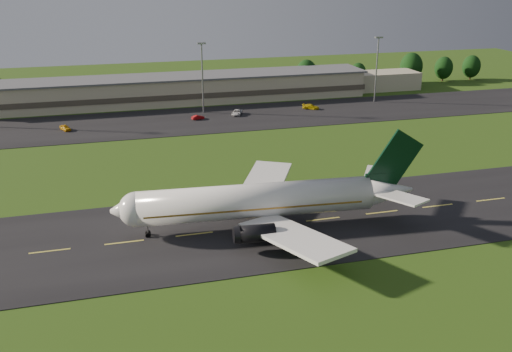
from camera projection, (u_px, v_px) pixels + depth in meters
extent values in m
plane|color=#294812|center=(261.00, 227.00, 93.92)|extent=(360.00, 360.00, 0.00)
cube|color=black|center=(261.00, 227.00, 93.90)|extent=(220.00, 30.00, 0.10)
cube|color=black|center=(191.00, 120.00, 159.12)|extent=(260.00, 30.00, 0.10)
cylinder|color=white|center=(256.00, 201.00, 92.08)|extent=(38.32, 8.50, 5.60)
sphere|color=white|center=(136.00, 209.00, 88.73)|extent=(5.60, 5.60, 5.60)
cone|color=white|center=(123.00, 210.00, 88.38)|extent=(4.40, 5.67, 5.38)
cone|color=white|center=(387.00, 191.00, 96.04)|extent=(9.40, 6.16, 5.49)
cube|color=olive|center=(253.00, 203.00, 92.11)|extent=(35.33, 8.31, 0.28)
cube|color=black|center=(132.00, 206.00, 88.43)|extent=(2.22, 3.14, 0.65)
cube|color=white|center=(294.00, 237.00, 83.07)|extent=(12.96, 20.22, 2.20)
cube|color=white|center=(264.00, 184.00, 103.35)|extent=(15.18, 20.02, 2.20)
cube|color=white|center=(400.00, 197.00, 91.12)|extent=(7.07, 9.39, 0.91)
cube|color=white|center=(376.00, 176.00, 100.34)|extent=(7.93, 9.32, 0.91)
cube|color=black|center=(379.00, 182.00, 95.16)|extent=(5.03, 0.93, 3.00)
cube|color=black|center=(395.00, 160.00, 94.33)|extent=(9.44, 1.17, 10.55)
cylinder|color=black|center=(256.00, 233.00, 85.09)|extent=(5.79, 3.12, 2.70)
cylinder|color=black|center=(239.00, 194.00, 99.84)|extent=(5.79, 3.12, 2.70)
cube|color=tan|center=(178.00, 90.00, 179.50)|extent=(120.00, 15.00, 8.00)
cube|color=#4C4438|center=(179.00, 92.00, 179.77)|extent=(121.00, 15.40, 1.60)
cube|color=#595B60|center=(178.00, 76.00, 178.07)|extent=(122.00, 16.00, 0.50)
cube|color=tan|center=(378.00, 81.00, 198.92)|extent=(28.00, 11.00, 6.00)
cylinder|color=gray|center=(202.00, 79.00, 164.17)|extent=(0.44, 0.44, 20.00)
cube|color=gray|center=(201.00, 43.00, 160.69)|extent=(2.40, 1.20, 0.50)
cylinder|color=gray|center=(376.00, 70.00, 177.74)|extent=(0.44, 0.44, 20.00)
cube|color=gray|center=(379.00, 37.00, 174.26)|extent=(2.40, 1.20, 0.50)
cylinder|color=black|center=(0.00, 102.00, 174.82)|extent=(0.56, 0.56, 2.76)
cylinder|color=black|center=(71.00, 98.00, 181.43)|extent=(0.56, 0.56, 2.46)
ellipsoid|color=black|center=(70.00, 88.00, 180.40)|extent=(5.73, 5.73, 7.16)
cylinder|color=black|center=(306.00, 84.00, 201.08)|extent=(0.56, 0.56, 3.17)
ellipsoid|color=black|center=(306.00, 73.00, 199.74)|extent=(7.39, 7.39, 9.24)
cylinder|color=black|center=(357.00, 81.00, 207.25)|extent=(0.56, 0.56, 2.50)
ellipsoid|color=black|center=(358.00, 73.00, 206.20)|extent=(5.83, 5.83, 7.29)
cylinder|color=black|center=(410.00, 78.00, 210.20)|extent=(0.56, 0.56, 3.50)
ellipsoid|color=black|center=(411.00, 67.00, 208.73)|extent=(8.16, 8.16, 10.20)
cylinder|color=black|center=(443.00, 77.00, 213.96)|extent=(0.56, 0.56, 2.86)
ellipsoid|color=black|center=(444.00, 68.00, 212.75)|extent=(6.68, 6.68, 8.36)
cylinder|color=black|center=(470.00, 76.00, 216.81)|extent=(0.56, 0.56, 2.89)
ellipsoid|color=black|center=(471.00, 66.00, 215.59)|extent=(6.74, 6.74, 8.42)
imported|color=#E3A40D|center=(65.00, 128.00, 148.98)|extent=(3.37, 4.45, 1.41)
imported|color=#960A0D|center=(198.00, 117.00, 159.75)|extent=(3.80, 2.24, 1.18)
imported|color=silver|center=(237.00, 112.00, 164.60)|extent=(4.41, 5.83, 1.47)
imported|color=gold|center=(311.00, 107.00, 171.33)|extent=(5.39, 4.42, 1.47)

